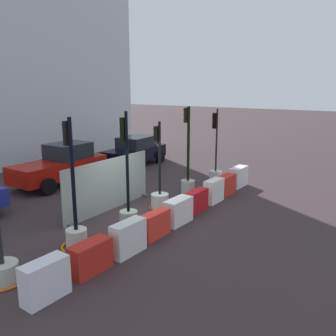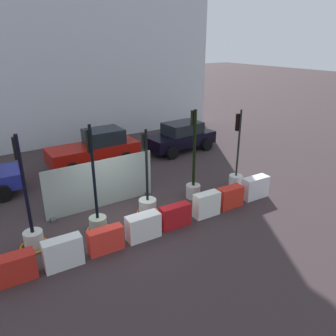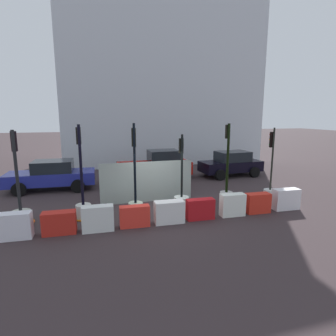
{
  "view_description": "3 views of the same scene",
  "coord_description": "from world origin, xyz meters",
  "px_view_note": "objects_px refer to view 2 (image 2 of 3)",
  "views": [
    {
      "loc": [
        -9.49,
        -7.23,
        4.46
      ],
      "look_at": [
        1.42,
        -0.04,
        1.44
      ],
      "focal_mm": 38.28,
      "sensor_mm": 36.0,
      "label": 1
    },
    {
      "loc": [
        -4.37,
        -9.53,
        6.11
      ],
      "look_at": [
        1.75,
        -0.17,
        1.68
      ],
      "focal_mm": 35.21,
      "sensor_mm": 36.0,
      "label": 2
    },
    {
      "loc": [
        -2.79,
        -10.87,
        4.0
      ],
      "look_at": [
        0.51,
        0.57,
        1.72
      ],
      "focal_mm": 29.63,
      "sensor_mm": 36.0,
      "label": 3
    }
  ],
  "objects_px": {
    "traffic_light_3": "(147,200)",
    "car_red_compact": "(96,149)",
    "traffic_light_1": "(32,230)",
    "traffic_light_2": "(97,214)",
    "construction_barrier_8": "(255,187)",
    "construction_barrier_5": "(175,216)",
    "traffic_light_4": "(193,180)",
    "construction_barrier_4": "(143,227)",
    "construction_barrier_6": "(207,204)",
    "construction_barrier_1": "(14,268)",
    "construction_barrier_2": "(63,253)",
    "construction_barrier_7": "(230,197)",
    "car_black_sedan": "(181,137)",
    "construction_barrier_3": "(106,240)",
    "traffic_light_5": "(236,174)"
  },
  "relations": [
    {
      "from": "construction_barrier_3",
      "to": "construction_barrier_7",
      "type": "xyz_separation_m",
      "value": [
        5.15,
        0.05,
        0.02
      ]
    },
    {
      "from": "traffic_light_2",
      "to": "construction_barrier_8",
      "type": "bearing_deg",
      "value": -10.37
    },
    {
      "from": "construction_barrier_8",
      "to": "traffic_light_4",
      "type": "bearing_deg",
      "value": 146.48
    },
    {
      "from": "traffic_light_1",
      "to": "construction_barrier_7",
      "type": "distance_m",
      "value": 7.09
    },
    {
      "from": "traffic_light_1",
      "to": "construction_barrier_1",
      "type": "bearing_deg",
      "value": -119.96
    },
    {
      "from": "traffic_light_3",
      "to": "car_black_sedan",
      "type": "distance_m",
      "value": 7.51
    },
    {
      "from": "construction_barrier_7",
      "to": "construction_barrier_8",
      "type": "bearing_deg",
      "value": 1.23
    },
    {
      "from": "car_black_sedan",
      "to": "traffic_light_5",
      "type": "bearing_deg",
      "value": -100.07
    },
    {
      "from": "traffic_light_1",
      "to": "construction_barrier_3",
      "type": "relative_size",
      "value": 3.36
    },
    {
      "from": "construction_barrier_6",
      "to": "construction_barrier_7",
      "type": "distance_m",
      "value": 1.19
    },
    {
      "from": "traffic_light_2",
      "to": "construction_barrier_7",
      "type": "xyz_separation_m",
      "value": [
        4.91,
        -1.19,
        -0.23
      ]
    },
    {
      "from": "construction_barrier_8",
      "to": "car_red_compact",
      "type": "bearing_deg",
      "value": 119.67
    },
    {
      "from": "construction_barrier_3",
      "to": "traffic_light_4",
      "type": "bearing_deg",
      "value": 18.39
    },
    {
      "from": "traffic_light_4",
      "to": "construction_barrier_7",
      "type": "bearing_deg",
      "value": -63.89
    },
    {
      "from": "traffic_light_4",
      "to": "construction_barrier_1",
      "type": "distance_m",
      "value": 7.17
    },
    {
      "from": "traffic_light_1",
      "to": "traffic_light_3",
      "type": "distance_m",
      "value": 4.08
    },
    {
      "from": "construction_barrier_2",
      "to": "construction_barrier_7",
      "type": "bearing_deg",
      "value": 0.73
    },
    {
      "from": "traffic_light_3",
      "to": "car_red_compact",
      "type": "height_order",
      "value": "traffic_light_3"
    },
    {
      "from": "construction_barrier_4",
      "to": "construction_barrier_1",
      "type": "bearing_deg",
      "value": 178.52
    },
    {
      "from": "construction_barrier_2",
      "to": "construction_barrier_3",
      "type": "height_order",
      "value": "construction_barrier_2"
    },
    {
      "from": "construction_barrier_6",
      "to": "construction_barrier_8",
      "type": "distance_m",
      "value": 2.6
    },
    {
      "from": "construction_barrier_8",
      "to": "car_red_compact",
      "type": "distance_m",
      "value": 8.1
    },
    {
      "from": "traffic_light_1",
      "to": "construction_barrier_7",
      "type": "bearing_deg",
      "value": -11.28
    },
    {
      "from": "construction_barrier_1",
      "to": "construction_barrier_2",
      "type": "height_order",
      "value": "construction_barrier_2"
    },
    {
      "from": "construction_barrier_3",
      "to": "car_red_compact",
      "type": "height_order",
      "value": "car_red_compact"
    },
    {
      "from": "car_black_sedan",
      "to": "construction_barrier_4",
      "type": "bearing_deg",
      "value": -132.88
    },
    {
      "from": "construction_barrier_4",
      "to": "car_black_sedan",
      "type": "height_order",
      "value": "car_black_sedan"
    },
    {
      "from": "traffic_light_4",
      "to": "car_black_sedan",
      "type": "relative_size",
      "value": 0.88
    },
    {
      "from": "construction_barrier_1",
      "to": "construction_barrier_3",
      "type": "distance_m",
      "value": 2.57
    },
    {
      "from": "traffic_light_3",
      "to": "construction_barrier_5",
      "type": "xyz_separation_m",
      "value": [
        0.3,
        -1.39,
        -0.12
      ]
    },
    {
      "from": "construction_barrier_6",
      "to": "construction_barrier_7",
      "type": "relative_size",
      "value": 0.98
    },
    {
      "from": "traffic_light_1",
      "to": "traffic_light_2",
      "type": "height_order",
      "value": "traffic_light_2"
    },
    {
      "from": "construction_barrier_6",
      "to": "construction_barrier_8",
      "type": "relative_size",
      "value": 0.87
    },
    {
      "from": "traffic_light_4",
      "to": "construction_barrier_8",
      "type": "height_order",
      "value": "traffic_light_4"
    },
    {
      "from": "traffic_light_3",
      "to": "car_black_sedan",
      "type": "xyz_separation_m",
      "value": [
        5.29,
        5.32,
        0.31
      ]
    },
    {
      "from": "traffic_light_2",
      "to": "construction_barrier_5",
      "type": "bearing_deg",
      "value": -27.57
    },
    {
      "from": "construction_barrier_1",
      "to": "construction_barrier_3",
      "type": "bearing_deg",
      "value": -2.27
    },
    {
      "from": "car_red_compact",
      "to": "traffic_light_3",
      "type": "bearing_deg",
      "value": -92.82
    },
    {
      "from": "construction_barrier_2",
      "to": "construction_barrier_4",
      "type": "relative_size",
      "value": 0.97
    },
    {
      "from": "car_black_sedan",
      "to": "car_red_compact",
      "type": "xyz_separation_m",
      "value": [
        -5.01,
        0.37,
        0.06
      ]
    },
    {
      "from": "construction_barrier_6",
      "to": "car_red_compact",
      "type": "height_order",
      "value": "car_red_compact"
    },
    {
      "from": "traffic_light_3",
      "to": "car_red_compact",
      "type": "distance_m",
      "value": 5.71
    },
    {
      "from": "traffic_light_5",
      "to": "construction_barrier_6",
      "type": "relative_size",
      "value": 3.43
    },
    {
      "from": "traffic_light_5",
      "to": "construction_barrier_3",
      "type": "relative_size",
      "value": 3.15
    },
    {
      "from": "traffic_light_4",
      "to": "construction_barrier_4",
      "type": "relative_size",
      "value": 3.23
    },
    {
      "from": "construction_barrier_5",
      "to": "construction_barrier_6",
      "type": "height_order",
      "value": "construction_barrier_6"
    },
    {
      "from": "traffic_light_1",
      "to": "construction_barrier_8",
      "type": "relative_size",
      "value": 3.17
    },
    {
      "from": "car_red_compact",
      "to": "car_black_sedan",
      "type": "bearing_deg",
      "value": -4.26
    },
    {
      "from": "traffic_light_2",
      "to": "traffic_light_5",
      "type": "bearing_deg",
      "value": -0.08
    },
    {
      "from": "construction_barrier_2",
      "to": "construction_barrier_4",
      "type": "xyz_separation_m",
      "value": [
        2.6,
        0.03,
        -0.03
      ]
    }
  ]
}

